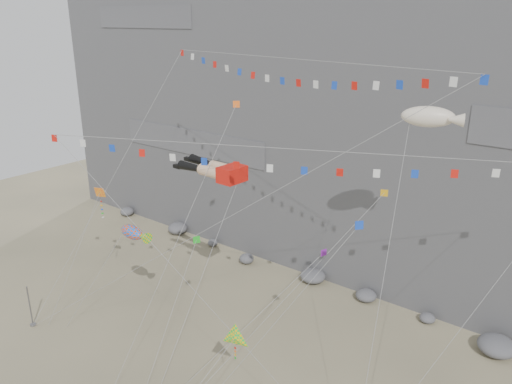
# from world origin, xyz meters

# --- Properties ---
(ground) EXTENTS (120.00, 120.00, 0.00)m
(ground) POSITION_xyz_m (0.00, 0.00, 0.00)
(ground) COLOR tan
(ground) RESTS_ON ground
(cliff) EXTENTS (80.00, 28.00, 50.00)m
(cliff) POSITION_xyz_m (0.00, 32.00, 25.00)
(cliff) COLOR slate
(cliff) RESTS_ON ground
(talus_boulders) EXTENTS (60.00, 3.00, 1.20)m
(talus_boulders) POSITION_xyz_m (0.00, 17.00, 0.60)
(talus_boulders) COLOR slate
(talus_boulders) RESTS_ON ground
(anchor_pole_left) EXTENTS (0.12, 0.12, 3.91)m
(anchor_pole_left) POSITION_xyz_m (-15.59, -4.94, 1.96)
(anchor_pole_left) COLOR slate
(anchor_pole_left) RESTS_ON ground
(legs_kite) EXTENTS (9.42, 14.87, 19.99)m
(legs_kite) POSITION_xyz_m (-2.53, 5.24, 14.44)
(legs_kite) COLOR red
(legs_kite) RESTS_ON ground
(flag_banner_upper) EXTENTS (32.02, 16.57, 32.09)m
(flag_banner_upper) POSITION_xyz_m (2.34, 8.43, 23.01)
(flag_banner_upper) COLOR red
(flag_banner_upper) RESTS_ON ground
(flag_banner_lower) EXTENTS (33.01, 14.64, 20.40)m
(flag_banner_lower) POSITION_xyz_m (4.96, 4.43, 17.47)
(flag_banner_lower) COLOR red
(flag_banner_lower) RESTS_ON ground
(harlequin_kite) EXTENTS (2.80, 6.47, 12.78)m
(harlequin_kite) POSITION_xyz_m (-12.63, 1.33, 11.41)
(harlequin_kite) COLOR #FB271B
(harlequin_kite) RESTS_ON ground
(fish_windsock) EXTENTS (6.85, 4.94, 11.05)m
(fish_windsock) POSITION_xyz_m (-8.06, 0.91, 9.01)
(fish_windsock) COLOR #E7470B
(fish_windsock) RESTS_ON ground
(delta_kite) EXTENTS (3.27, 6.88, 9.05)m
(delta_kite) POSITION_xyz_m (5.45, -1.98, 6.14)
(delta_kite) COLOR yellow
(delta_kite) RESTS_ON ground
(blimp_windsock) EXTENTS (4.54, 14.36, 23.55)m
(blimp_windsock) POSITION_xyz_m (12.19, 10.45, 19.56)
(blimp_windsock) COLOR #F3E3C8
(blimp_windsock) RESTS_ON ground
(small_kite_a) EXTENTS (1.20, 15.11, 24.15)m
(small_kite_a) POSITION_xyz_m (-2.02, 7.12, 19.01)
(small_kite_a) COLOR #FF6115
(small_kite_a) RESTS_ON ground
(small_kite_b) EXTENTS (7.65, 11.20, 16.68)m
(small_kite_b) POSITION_xyz_m (8.11, 3.96, 10.53)
(small_kite_b) COLOR purple
(small_kite_b) RESTS_ON ground
(small_kite_c) EXTENTS (1.91, 8.40, 12.72)m
(small_kite_c) POSITION_xyz_m (-1.13, 1.41, 9.93)
(small_kite_c) COLOR green
(small_kite_c) RESTS_ON ground
(small_kite_d) EXTENTS (8.63, 14.59, 21.58)m
(small_kite_d) POSITION_xyz_m (10.30, 8.00, 14.07)
(small_kite_d) COLOR #EDA714
(small_kite_d) RESTS_ON ground
(small_kite_e) EXTENTS (9.20, 6.74, 18.15)m
(small_kite_e) POSITION_xyz_m (11.98, 0.98, 14.54)
(small_kite_e) COLOR blue
(small_kite_e) RESTS_ON ground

